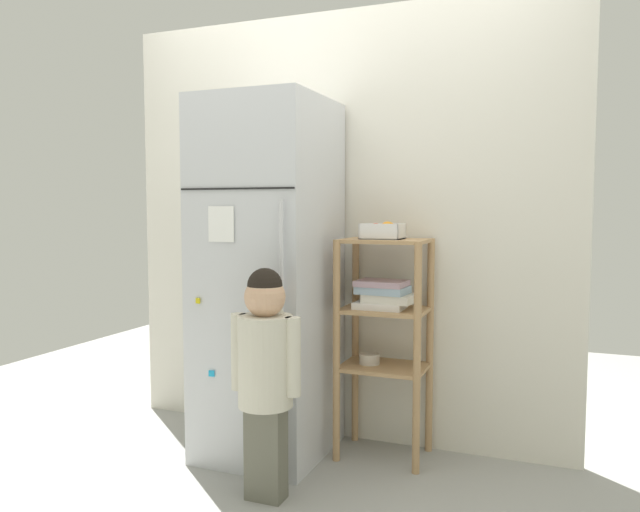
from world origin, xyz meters
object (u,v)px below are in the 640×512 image
(child_standing, at_px, (266,360))
(fruit_bin, at_px, (383,231))
(refrigerator, at_px, (268,279))
(pantry_shelf_unit, at_px, (384,317))

(child_standing, relative_size, fruit_bin, 5.09)
(refrigerator, xyz_separation_m, fruit_bin, (0.56, 0.14, 0.24))
(pantry_shelf_unit, distance_m, fruit_bin, 0.43)
(child_standing, relative_size, pantry_shelf_unit, 0.91)
(child_standing, bearing_deg, pantry_shelf_unit, 61.74)
(refrigerator, xyz_separation_m, pantry_shelf_unit, (0.56, 0.15, -0.18))
(refrigerator, height_order, pantry_shelf_unit, refrigerator)
(refrigerator, relative_size, child_standing, 1.79)
(child_standing, height_order, fruit_bin, fruit_bin)
(child_standing, bearing_deg, refrigerator, 115.15)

